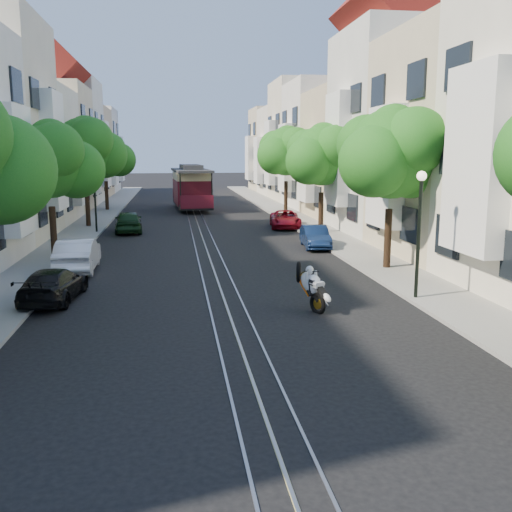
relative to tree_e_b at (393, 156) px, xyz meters
name	(u,v)px	position (x,y,z in m)	size (l,w,h in m)	color
ground	(197,220)	(-7.26, 19.02, -4.73)	(200.00, 200.00, 0.00)	black
sidewalk_east	(294,218)	(-0.01, 19.02, -4.67)	(2.50, 80.00, 0.12)	gray
sidewalk_west	(94,221)	(-14.51, 19.02, -4.67)	(2.50, 80.00, 0.12)	gray
rail_left	(189,220)	(-7.81, 19.02, -4.72)	(0.06, 80.00, 0.02)	gray
rail_slot	(196,220)	(-7.26, 19.02, -4.72)	(0.06, 80.00, 0.02)	gray
rail_right	(204,220)	(-6.71, 19.02, -4.72)	(0.06, 80.00, 0.02)	gray
lane_line	(197,220)	(-7.26, 19.02, -4.73)	(0.08, 80.00, 0.01)	tan
townhouses_east	(356,148)	(4.61, 18.94, 0.45)	(7.75, 72.00, 12.00)	beige
townhouses_west	(20,149)	(-19.13, 18.94, 0.35)	(7.75, 72.00, 11.76)	silver
tree_e_b	(393,156)	(0.00, 0.00, 0.00)	(4.93, 4.08, 6.68)	black
tree_e_c	(323,157)	(0.00, 11.00, -0.13)	(4.84, 3.99, 6.52)	black
tree_e_d	(287,153)	(0.00, 22.00, 0.13)	(5.01, 4.16, 6.85)	black
tree_w_b	(50,163)	(-14.40, 5.00, -0.34)	(4.72, 3.87, 6.27)	black
tree_w_c	(86,149)	(-14.40, 16.00, 0.34)	(5.13, 4.28, 7.09)	black
tree_w_d	(106,156)	(-14.40, 27.00, -0.13)	(4.84, 3.99, 6.52)	black
lamp_east	(420,216)	(-0.96, -4.98, -1.89)	(0.32, 0.32, 4.16)	black
lamp_west	(94,187)	(-13.56, 13.02, -1.89)	(0.32, 0.32, 4.16)	black
sportbike_rider	(311,285)	(-4.70, -5.60, -3.93)	(0.82, 1.67, 1.51)	black
cable_car	(191,185)	(-7.34, 27.28, -2.66)	(3.43, 9.28, 3.51)	black
parked_car_e_mid	(315,237)	(-1.66, 5.97, -4.16)	(1.21, 3.48, 1.15)	#0B1939
parked_car_e_far	(285,219)	(-1.66, 14.03, -4.17)	(1.88, 4.09, 1.14)	maroon
parked_car_w_near	(53,285)	(-12.86, -3.33, -4.18)	(1.55, 3.82, 1.11)	black
parked_car_w_mid	(78,255)	(-12.86, 1.67, -4.05)	(1.45, 4.17, 1.37)	silver
parked_car_w_far	(128,222)	(-11.66, 13.22, -4.05)	(1.61, 3.99, 1.36)	black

